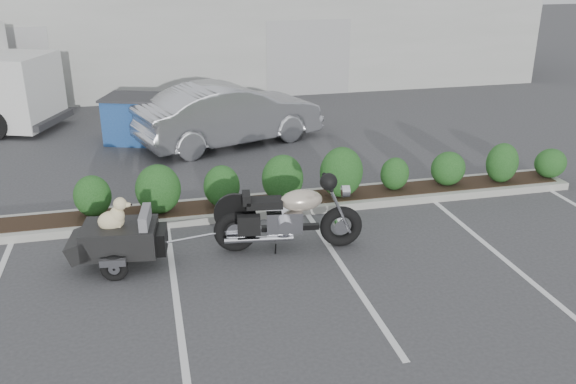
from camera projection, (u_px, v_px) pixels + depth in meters
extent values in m
plane|color=#38383A|center=(265.00, 262.00, 10.05)|extent=(90.00, 90.00, 0.00)
cube|color=#9E9E93|center=(292.00, 203.00, 12.23)|extent=(12.00, 1.00, 0.15)
cube|color=#9EA099|center=(181.00, 25.00, 24.68)|extent=(26.00, 10.00, 4.00)
torus|color=black|center=(235.00, 231.00, 10.31)|extent=(0.76, 0.28, 0.74)
torus|color=black|center=(341.00, 226.00, 10.49)|extent=(0.76, 0.28, 0.74)
cylinder|color=silver|center=(235.00, 231.00, 10.31)|extent=(0.32, 0.17, 0.31)
cylinder|color=silver|center=(341.00, 226.00, 10.49)|extent=(0.28, 0.14, 0.26)
cylinder|color=silver|center=(339.00, 207.00, 10.24)|extent=(0.48, 0.12, 0.98)
cylinder|color=silver|center=(336.00, 202.00, 10.44)|extent=(0.48, 0.12, 0.98)
cylinder|color=silver|center=(328.00, 182.00, 10.17)|extent=(0.14, 0.77, 0.04)
cylinder|color=silver|center=(345.00, 191.00, 10.26)|extent=(0.16, 0.21, 0.20)
sphere|color=black|center=(329.00, 182.00, 9.81)|extent=(0.32, 0.32, 0.29)
cube|color=silver|center=(284.00, 220.00, 10.34)|extent=(0.65, 0.45, 0.37)
cube|color=black|center=(290.00, 227.00, 10.40)|extent=(1.00, 0.24, 0.09)
ellipsoid|color=#BEAE99|center=(301.00, 200.00, 10.24)|extent=(0.77, 0.50, 0.36)
cube|color=black|center=(264.00, 203.00, 10.18)|extent=(0.64, 0.40, 0.13)
cube|color=black|center=(246.00, 198.00, 10.11)|extent=(0.17, 0.34, 0.18)
cylinder|color=silver|center=(259.00, 239.00, 10.20)|extent=(1.16, 0.25, 0.10)
cylinder|color=silver|center=(258.00, 229.00, 10.56)|extent=(1.16, 0.25, 0.10)
cube|color=black|center=(249.00, 225.00, 9.96)|extent=(0.39, 0.20, 0.33)
cube|color=black|center=(120.00, 238.00, 9.76)|extent=(1.25, 0.93, 0.46)
cube|color=slate|center=(145.00, 220.00, 9.69)|extent=(0.22, 0.69, 0.33)
cube|color=slate|center=(123.00, 232.00, 9.72)|extent=(0.85, 0.78, 0.04)
cube|color=black|center=(82.00, 244.00, 9.73)|extent=(0.51, 0.84, 0.40)
cube|color=black|center=(160.00, 239.00, 9.84)|extent=(0.29, 0.57, 0.37)
torus|color=black|center=(114.00, 269.00, 9.44)|extent=(0.44, 0.17, 0.43)
torus|color=black|center=(123.00, 242.00, 10.29)|extent=(0.44, 0.17, 0.43)
cube|color=silver|center=(113.00, 263.00, 9.34)|extent=(0.40, 0.14, 0.11)
cube|color=silver|center=(123.00, 234.00, 10.29)|extent=(0.40, 0.14, 0.11)
cylinder|color=black|center=(119.00, 255.00, 9.86)|extent=(0.17, 0.99, 0.04)
cylinder|color=silver|center=(177.00, 243.00, 9.90)|extent=(0.66, 0.12, 0.04)
ellipsoid|color=beige|center=(111.00, 221.00, 9.62)|extent=(0.45, 0.33, 0.33)
ellipsoid|color=beige|center=(117.00, 216.00, 9.60)|extent=(0.26, 0.25, 0.30)
sphere|color=beige|center=(120.00, 204.00, 9.53)|extent=(0.23, 0.23, 0.21)
ellipsoid|color=beige|center=(127.00, 205.00, 9.55)|extent=(0.16, 0.11, 0.08)
sphere|color=black|center=(131.00, 205.00, 9.56)|extent=(0.04, 0.04, 0.04)
ellipsoid|color=beige|center=(116.00, 204.00, 9.46)|extent=(0.06, 0.05, 0.11)
ellipsoid|color=beige|center=(118.00, 201.00, 9.57)|extent=(0.06, 0.05, 0.11)
cylinder|color=beige|center=(120.00, 229.00, 9.62)|extent=(0.05, 0.05, 0.13)
cylinder|color=beige|center=(121.00, 226.00, 9.74)|extent=(0.05, 0.05, 0.13)
imported|color=#ABACB2|center=(230.00, 114.00, 15.96)|extent=(5.18, 3.22, 1.61)
cube|color=navy|center=(142.00, 120.00, 16.22)|extent=(2.07, 1.71, 1.18)
cube|color=#2D2D30|center=(140.00, 97.00, 15.99)|extent=(2.20, 1.84, 0.06)
cube|color=silver|center=(17.00, 91.00, 17.10)|extent=(2.45, 2.60, 1.99)
cube|color=black|center=(18.00, 100.00, 17.20)|extent=(0.70, 1.63, 0.91)
cylinder|color=black|center=(33.00, 107.00, 18.31)|extent=(0.85, 0.53, 0.82)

